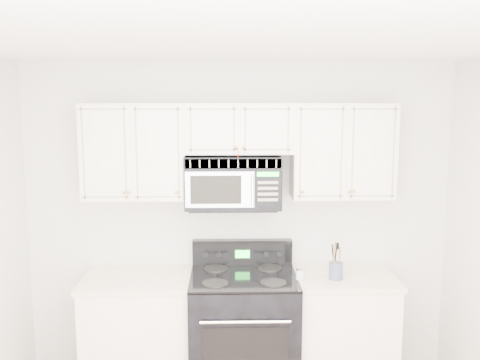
{
  "coord_description": "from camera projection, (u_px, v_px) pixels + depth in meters",
  "views": [
    {
      "loc": [
        -0.11,
        -2.62,
        2.3
      ],
      "look_at": [
        0.0,
        1.3,
        1.71
      ],
      "focal_mm": 40.0,
      "sensor_mm": 36.0,
      "label": 1
    }
  ],
  "objects": [
    {
      "name": "room",
      "position": [
        247.0,
        296.0,
        2.74
      ],
      "size": [
        3.51,
        3.51,
        2.61
      ],
      "color": "#9A6A53",
      "rests_on": "ground"
    },
    {
      "name": "base_cabinet_left",
      "position": [
        140.0,
        336.0,
        4.27
      ],
      "size": [
        0.86,
        0.65,
        0.92
      ],
      "color": "white",
      "rests_on": "ground"
    },
    {
      "name": "base_cabinet_right",
      "position": [
        338.0,
        334.0,
        4.31
      ],
      "size": [
        0.86,
        0.65,
        0.92
      ],
      "color": "white",
      "rests_on": "ground"
    },
    {
      "name": "range",
      "position": [
        243.0,
        330.0,
        4.25
      ],
      "size": [
        0.83,
        0.75,
        1.14
      ],
      "color": "black",
      "rests_on": "ground"
    },
    {
      "name": "upper_cabinets",
      "position": [
        239.0,
        146.0,
        4.21
      ],
      "size": [
        2.44,
        0.37,
        0.75
      ],
      "color": "white",
      "rests_on": "ground"
    },
    {
      "name": "microwave",
      "position": [
        233.0,
        181.0,
        4.22
      ],
      "size": [
        0.75,
        0.42,
        0.41
      ],
      "color": "black",
      "rests_on": "ground"
    },
    {
      "name": "utensil_crock",
      "position": [
        336.0,
        270.0,
        4.13
      ],
      "size": [
        0.11,
        0.11,
        0.29
      ],
      "color": "#3E4E6E",
      "rests_on": "base_cabinet_right"
    },
    {
      "name": "shaker_salt",
      "position": [
        299.0,
        274.0,
        4.08
      ],
      "size": [
        0.04,
        0.04,
        0.11
      ],
      "color": "silver",
      "rests_on": "base_cabinet_right"
    },
    {
      "name": "shaker_pepper",
      "position": [
        301.0,
        274.0,
        4.08
      ],
      "size": [
        0.05,
        0.05,
        0.11
      ],
      "color": "silver",
      "rests_on": "base_cabinet_right"
    }
  ]
}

